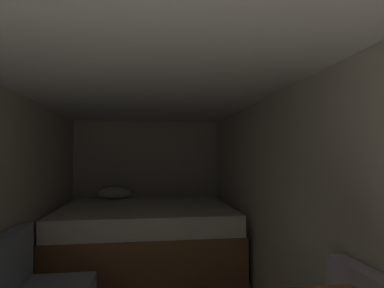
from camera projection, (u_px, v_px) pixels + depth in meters
wall_back at (147, 182)px, 5.02m from camera, size 2.37×0.05×1.96m
wall_right at (286, 206)px, 2.62m from camera, size 0.05×5.12×1.96m
ceiling_slab at (146, 83)px, 2.50m from camera, size 2.37×5.12×0.05m
bed at (146, 235)px, 4.04m from camera, size 2.15×1.78×0.94m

